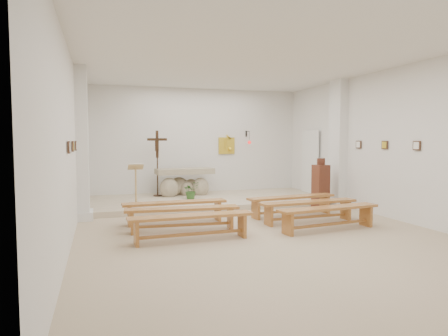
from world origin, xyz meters
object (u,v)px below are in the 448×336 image
object	(u,v)px
bench_left_second	(182,213)
bench_right_second	(309,206)
lectern	(136,184)
bench_left_front	(175,207)
altar	(184,184)
bench_right_front	(292,201)
bench_left_third	(191,221)
donation_pedestal	(321,186)
crucifix_stand	(157,158)
bench_right_third	(329,213)

from	to	relation	value
bench_left_second	bench_right_second	bearing A→B (deg)	4.87
lectern	bench_right_second	xyz separation A→B (m)	(3.53, -2.76, -0.32)
bench_left_front	altar	bearing A→B (deg)	74.04
lectern	bench_left_second	bearing A→B (deg)	-76.92
bench_right_front	bench_left_third	xyz separation A→B (m)	(-2.86, -1.64, 0.00)
bench_right_second	bench_left_third	bearing A→B (deg)	-166.57
lectern	bench_right_front	size ratio (longest dim) A/B	0.47
altar	bench_right_second	distance (m)	4.58
donation_pedestal	bench_left_front	world-z (taller)	donation_pedestal
bench_right_front	bench_left_second	distance (m)	2.97
bench_left_front	bench_right_second	world-z (taller)	same
bench_left_front	bench_right_front	world-z (taller)	same
bench_left_front	bench_right_second	xyz separation A→B (m)	(2.86, -0.82, 0.00)
bench_left_front	bench_left_second	world-z (taller)	same
crucifix_stand	bench_right_second	xyz separation A→B (m)	(2.77, -4.16, -0.93)
bench_right_second	donation_pedestal	bearing A→B (deg)	49.56
crucifix_stand	bench_left_front	size ratio (longest dim) A/B	0.86
lectern	donation_pedestal	size ratio (longest dim) A/B	0.81
crucifix_stand	bench_left_second	xyz separation A→B (m)	(-0.08, -4.16, -0.93)
crucifix_stand	lectern	bearing A→B (deg)	-97.68
bench_right_third	bench_left_second	bearing A→B (deg)	157.04
bench_right_front	bench_left_second	size ratio (longest dim) A/B	1.00
crucifix_stand	bench_left_third	world-z (taller)	crucifix_stand
altar	donation_pedestal	bearing A→B (deg)	-40.08
crucifix_stand	bench_right_third	size ratio (longest dim) A/B	0.85
altar	donation_pedestal	world-z (taller)	donation_pedestal
bench_right_front	bench_left_second	xyz separation A→B (m)	(-2.86, -0.82, 0.00)
crucifix_stand	donation_pedestal	world-z (taller)	crucifix_stand
bench_left_second	altar	bearing A→B (deg)	82.74
lectern	bench_right_third	size ratio (longest dim) A/B	0.47
donation_pedestal	bench_left_front	xyz separation A→B (m)	(-4.17, -0.87, -0.23)
crucifix_stand	bench_right_front	size ratio (longest dim) A/B	0.85
bench_right_second	lectern	bearing A→B (deg)	139.43
donation_pedestal	bench_right_front	size ratio (longest dim) A/B	0.58
altar	bench_left_third	size ratio (longest dim) A/B	0.77
bench_left_front	bench_right_third	size ratio (longest dim) A/B	0.99
bench_left_third	altar	bearing A→B (deg)	78.52
donation_pedestal	bench_right_front	world-z (taller)	donation_pedestal
lectern	crucifix_stand	size ratio (longest dim) A/B	0.55
lectern	bench_left_third	xyz separation A→B (m)	(0.68, -3.58, -0.32)
bench_right_second	bench_left_third	size ratio (longest dim) A/B	1.00
bench_left_second	bench_right_third	bearing A→B (deg)	-11.15
bench_right_front	bench_right_third	xyz separation A→B (m)	(0.00, -1.64, 0.00)
donation_pedestal	bench_left_second	world-z (taller)	donation_pedestal
bench_right_front	bench_left_second	world-z (taller)	same
altar	bench_left_front	xyz separation A→B (m)	(-0.89, -3.32, -0.13)
altar	bench_left_front	size ratio (longest dim) A/B	0.78
bench_left_second	crucifix_stand	bearing A→B (deg)	93.73
altar	crucifix_stand	bearing A→B (deg)	175.12
donation_pedestal	bench_right_second	bearing A→B (deg)	-134.15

